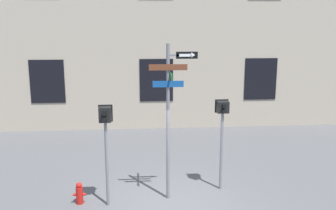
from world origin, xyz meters
The scene contains 5 objects.
ground_plane centered at (0.00, 0.00, 0.00)m, with size 60.00×60.00×0.00m, color #515154.
street_sign_pole centered at (-0.01, 0.49, 2.55)m, with size 1.26×0.98×4.23m.
pedestrian_signal_left centered at (-1.68, 0.21, 2.10)m, with size 0.36×0.40×2.70m.
pedestrian_signal_right centered at (1.50, 0.97, 2.04)m, with size 0.38×0.40×2.63m.
fire_hydrant centered at (-2.45, 0.36, 0.29)m, with size 0.35×0.19×0.60m.
Camera 1 is at (-0.86, -9.05, 4.67)m, focal length 40.00 mm.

